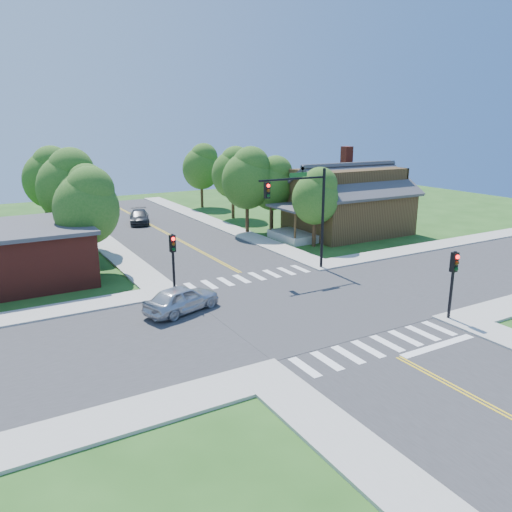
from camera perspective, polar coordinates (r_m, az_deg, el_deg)
ground at (r=28.94m, az=5.27°, el=-5.74°), size 100.00×100.00×0.00m
road_ns at (r=28.93m, az=5.27°, el=-5.71°), size 10.00×90.00×0.04m
road_ew at (r=28.93m, az=5.27°, el=-5.70°), size 90.00×10.00×0.04m
intersection_patch at (r=28.94m, az=5.27°, el=-5.74°), size 10.20×10.20×0.06m
sidewalk_ne at (r=50.31m, az=9.69°, el=3.16°), size 40.00×40.00×0.14m
crosswalk_north at (r=33.88m, az=-0.76°, el=-2.47°), size 8.85×2.00×0.01m
crosswalk_south at (r=24.53m, az=13.74°, el=-9.96°), size 8.85×2.00×0.01m
centerline at (r=28.92m, az=5.27°, el=-5.66°), size 0.30×90.00×0.01m
stop_bar at (r=25.40m, az=20.09°, el=-9.70°), size 4.60×0.45×0.09m
signal_mast_ne at (r=34.32m, az=5.46°, el=5.94°), size 5.30×0.42×7.20m
signal_pole_se at (r=27.95m, az=21.64°, el=-1.77°), size 0.34×0.42×3.80m
signal_pole_nw at (r=30.36m, az=-9.46°, el=0.38°), size 0.34×0.42×3.80m
house_ne at (r=48.10m, az=10.41°, el=6.53°), size 13.05×8.80×7.11m
building_nw at (r=36.23m, az=-26.64°, el=0.08°), size 10.40×8.40×3.73m
tree_e_a at (r=42.06m, az=6.92°, el=6.94°), size 3.94×3.75×6.71m
tree_e_b at (r=47.91m, az=1.96°, el=8.45°), size 4.27×4.06×7.26m
tree_e_c at (r=54.63m, az=-2.59°, el=9.65°), size 4.60×4.37×7.82m
tree_e_d at (r=62.24m, az=-6.20°, el=10.24°), size 4.61×4.38×7.84m
tree_w_a at (r=35.68m, az=-18.71°, el=5.63°), size 4.39×4.17×7.46m
tree_w_b at (r=43.03m, az=-20.59°, el=7.74°), size 4.92×4.67×8.37m
tree_w_c at (r=51.05m, az=-22.48°, el=8.44°), size 4.82×4.58×8.19m
tree_w_d at (r=59.39m, az=-23.05°, el=7.74°), size 3.53×3.35×5.99m
tree_house at (r=46.93m, az=-0.91°, el=9.04°), size 4.79×4.55×8.15m
tree_bldg at (r=41.37m, az=-19.01°, el=6.55°), size 4.24×4.02×7.20m
car_silver at (r=28.00m, az=-8.48°, el=-4.92°), size 4.39×5.49×1.52m
car_dgrey at (r=53.35m, az=-13.19°, el=4.33°), size 4.48×5.81×1.39m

